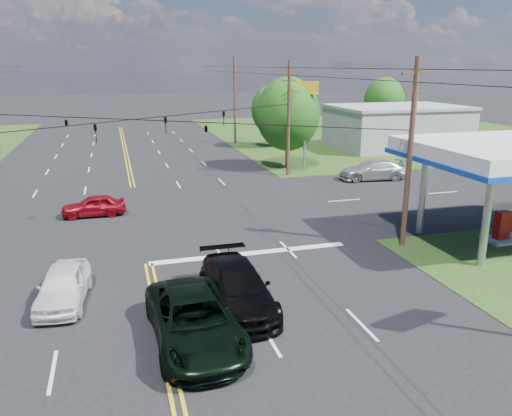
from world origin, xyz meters
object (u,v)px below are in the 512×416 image
object	(u,v)px
pole_se	(410,152)
pole_ne	(289,117)
pole_right_far	(235,100)
tree_right_b	(273,110)
pickup_white	(63,286)
suv_black	(237,287)
pickup_dkgreen	(194,320)
tree_far_r	(384,101)
tree_right_a	(288,114)
retail_ne	(396,128)

from	to	relation	value
pole_se	pole_ne	xyz separation A→B (m)	(0.00, 18.00, 0.00)
pole_right_far	tree_right_b	distance (m)	5.40
pole_se	pickup_white	distance (m)	17.15
tree_right_b	suv_black	distance (m)	39.88
pole_ne	pole_right_far	distance (m)	19.00
pickup_dkgreen	suv_black	size ratio (longest dim) A/B	1.05
pole_right_far	tree_far_r	size ratio (longest dim) A/B	1.31
tree_right_a	tree_far_r	bearing A→B (deg)	41.99
pole_ne	pickup_white	world-z (taller)	pole_ne
pole_right_far	suv_black	xyz separation A→B (m)	(-10.00, -41.37, -4.34)
pole_ne	pickup_dkgreen	size ratio (longest dim) A/B	1.59
tree_far_r	pickup_white	xyz separation A→B (m)	(-37.50, -41.14, -3.81)
pole_ne	suv_black	distance (m)	24.84
pole_right_far	pickup_white	world-z (taller)	pole_right_far
pole_se	pickup_dkgreen	distance (m)	14.24
pole_ne	tree_far_r	bearing A→B (deg)	45.00
pole_se	pickup_dkgreen	size ratio (longest dim) A/B	1.59
suv_black	pole_right_far	bearing A→B (deg)	76.72
retail_ne	tree_right_b	distance (m)	14.22
pickup_dkgreen	suv_black	xyz separation A→B (m)	(2.00, 2.11, -0.00)
tree_right_b	pickup_dkgreen	distance (m)	42.55
tree_right_b	tree_far_r	distance (m)	18.50
tree_right_a	pickup_white	bearing A→B (deg)	-127.10
pole_ne	tree_right_b	xyz separation A→B (m)	(3.50, 15.00, -0.70)
pole_se	retail_ne	bearing A→B (deg)	59.62
pole_se	pole_ne	size ratio (longest dim) A/B	1.00
retail_ne	pole_se	bearing A→B (deg)	-120.38
retail_ne	tree_right_b	bearing A→B (deg)	163.50
tree_right_a	suv_black	size ratio (longest dim) A/B	1.43
suv_black	pickup_white	world-z (taller)	suv_black
pole_right_far	pickup_dkgreen	xyz separation A→B (m)	(-12.00, -43.48, -4.34)
retail_ne	pole_se	xyz separation A→B (m)	(-17.00, -29.00, 2.72)
pole_se	suv_black	bearing A→B (deg)	-156.40
tree_right_b	suv_black	size ratio (longest dim) A/B	1.24
tree_far_r	pole_right_far	bearing A→B (deg)	-174.56
pole_ne	pole_right_far	bearing A→B (deg)	90.00
pole_right_far	pickup_white	size ratio (longest dim) A/B	2.31
pole_right_far	retail_ne	bearing A→B (deg)	-25.20
tree_far_r	pole_se	bearing A→B (deg)	-118.30
tree_right_b	pickup_dkgreen	world-z (taller)	tree_right_b
pickup_dkgreen	tree_right_b	bearing A→B (deg)	66.42
tree_right_a	tree_right_b	size ratio (longest dim) A/B	1.15
pole_se	tree_far_r	distance (m)	44.30
pickup_white	tree_far_r	bearing A→B (deg)	53.66
pole_se	pole_right_far	bearing A→B (deg)	90.00
retail_ne	pickup_white	xyz separation A→B (m)	(-33.50, -31.14, -1.46)
pickup_dkgreen	pole_right_far	bearing A→B (deg)	72.43
pole_ne	pickup_dkgreen	bearing A→B (deg)	-116.12
pole_se	tree_right_b	size ratio (longest dim) A/B	1.34
pole_ne	tree_right_a	distance (m)	3.16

